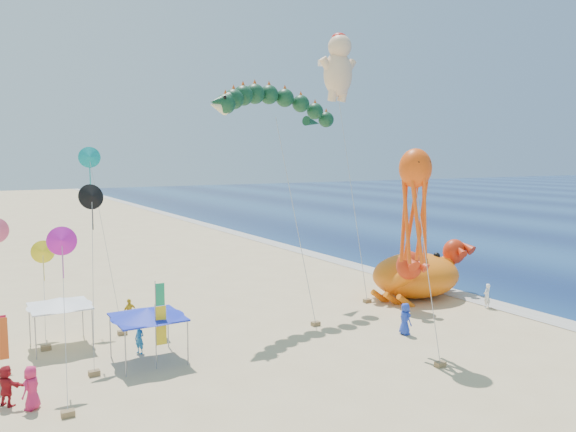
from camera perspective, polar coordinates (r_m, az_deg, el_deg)
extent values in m
plane|color=#D1B784|center=(35.40, 4.51, -10.64)|extent=(320.00, 320.00, 0.00)
plane|color=silver|center=(43.17, 17.83, -7.85)|extent=(320.00, 320.00, 0.00)
ellipsoid|color=orange|center=(42.00, 12.84, -5.87)|extent=(8.13, 7.43, 3.19)
sphere|color=red|center=(38.40, 10.36, -4.78)|extent=(1.89, 1.89, 1.89)
sphere|color=black|center=(40.25, 12.93, -4.34)|extent=(0.49, 0.49, 0.49)
sphere|color=red|center=(43.33, 17.55, -3.73)|extent=(1.89, 1.89, 1.89)
sphere|color=black|center=(41.64, 14.95, -4.05)|extent=(0.49, 0.49, 0.49)
cone|color=#0E351E|center=(35.21, -8.60, 11.20)|extent=(1.50, 1.11, 1.23)
cylinder|color=#B2B2B2|center=(35.29, 0.69, 0.02)|extent=(0.05, 4.97, 12.62)
cube|color=olive|center=(34.49, 2.83, -10.87)|extent=(0.50, 0.35, 0.25)
ellipsoid|color=#FFCC9B|center=(46.78, 5.10, 14.18)|extent=(2.46, 2.02, 3.61)
sphere|color=#FFCC9B|center=(46.95, 5.29, 16.76)|extent=(1.89, 1.89, 1.89)
ellipsoid|color=red|center=(47.16, 5.21, 17.54)|extent=(1.22, 1.22, 0.86)
cylinder|color=#B2B2B2|center=(42.58, 6.46, 2.77)|extent=(2.67, 7.52, 15.22)
cube|color=olive|center=(40.03, 8.04, -8.53)|extent=(0.50, 0.35, 0.25)
ellipsoid|color=#F74F0D|center=(29.68, 12.82, 4.76)|extent=(1.77, 1.59, 2.04)
cylinder|color=#B2B2B2|center=(29.03, 13.97, -5.24)|extent=(0.66, 2.74, 8.84)
cube|color=olive|center=(29.11, 15.21, -14.33)|extent=(0.50, 0.35, 0.25)
cylinder|color=gray|center=(27.68, -16.17, -13.30)|extent=(0.06, 0.06, 2.20)
cylinder|color=gray|center=(28.51, -10.14, -12.57)|extent=(0.06, 0.06, 2.20)
cylinder|color=gray|center=(30.48, -17.60, -11.53)|extent=(0.06, 0.06, 2.20)
cylinder|color=gray|center=(31.23, -12.09, -10.95)|extent=(0.06, 0.06, 2.20)
cube|color=#1525BA|center=(29.10, -14.06, -9.93)|extent=(3.26, 3.26, 0.08)
cone|color=#1525BA|center=(29.04, -14.07, -9.47)|extent=(3.58, 3.58, 0.45)
cylinder|color=gray|center=(31.44, -24.26, -11.24)|extent=(0.06, 0.06, 2.20)
cylinder|color=gray|center=(31.81, -19.23, -10.84)|extent=(0.06, 0.06, 2.20)
cylinder|color=gray|center=(34.08, -24.77, -9.93)|extent=(0.06, 0.06, 2.20)
cylinder|color=gray|center=(34.42, -20.13, -9.59)|extent=(0.06, 0.06, 2.20)
cube|color=white|center=(32.61, -22.18, -8.46)|extent=(3.00, 3.00, 0.08)
cone|color=white|center=(32.55, -22.20, -8.05)|extent=(3.30, 3.30, 0.45)
cylinder|color=gray|center=(28.14, -13.29, -11.82)|extent=(0.05, 0.05, 3.20)
cube|color=yellow|center=(28.07, -12.75, -10.79)|extent=(0.50, 0.04, 1.90)
cube|color=#D74E1A|center=(28.49, -27.06, -11.06)|extent=(0.50, 0.04, 1.90)
cube|color=#CB1641|center=(28.93, -27.15, -10.80)|extent=(0.50, 0.04, 1.90)
cylinder|color=gray|center=(32.93, -13.29, -9.18)|extent=(0.05, 0.05, 3.20)
cube|color=#1A9C60|center=(32.88, -12.84, -8.29)|extent=(0.50, 0.04, 1.90)
imported|color=#AC1B24|center=(26.52, -26.70, -15.15)|extent=(1.36, 1.57, 1.71)
imported|color=gold|center=(35.84, -15.79, -9.33)|extent=(1.01, 0.69, 1.59)
imported|color=white|center=(40.46, 19.56, -7.64)|extent=(0.66, 0.49, 1.65)
imported|color=#203BBD|center=(33.31, 11.81, -10.19)|extent=(0.65, 0.94, 1.84)
imported|color=#CD2056|center=(25.77, -24.62, -15.57)|extent=(1.02, 1.03, 1.80)
imported|color=#1E6DB1|center=(30.66, -14.85, -11.97)|extent=(0.61, 0.68, 1.56)
cone|color=yellow|center=(35.06, -23.65, -3.34)|extent=(1.30, 0.51, 1.32)
cylinder|color=#B2B2B2|center=(34.08, -22.76, -7.59)|extent=(0.54, 3.04, 4.52)
cube|color=olive|center=(33.28, -21.81, -11.94)|extent=(0.50, 0.35, 0.25)
cylinder|color=#B2B2B2|center=(30.65, -26.72, -7.58)|extent=(0.55, 3.04, 6.27)
cube|color=olive|center=(30.11, -25.75, -14.04)|extent=(0.50, 0.35, 0.25)
cone|color=#D918B8|center=(26.89, -21.99, -2.34)|extent=(1.30, 0.51, 1.32)
cylinder|color=#B2B2B2|center=(26.11, -20.67, -9.70)|extent=(0.55, 3.04, 6.21)
cube|color=olive|center=(25.78, -19.24, -17.20)|extent=(0.50, 0.35, 0.25)
cone|color=#0D8F92|center=(36.23, -19.53, 5.69)|extent=(1.30, 0.51, 1.32)
cylinder|color=#B2B2B2|center=(35.18, -18.38, -2.53)|extent=(0.55, 3.04, 9.91)
cube|color=olive|center=(34.87, -17.17, -10.95)|extent=(0.50, 0.35, 0.25)
cone|color=black|center=(30.04, -19.31, 1.89)|extent=(1.30, 0.51, 1.32)
cylinder|color=#B2B2B2|center=(29.19, -17.97, -6.22)|extent=(0.55, 3.04, 7.92)
cube|color=olive|center=(28.94, -16.55, -14.50)|extent=(0.50, 0.35, 0.25)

